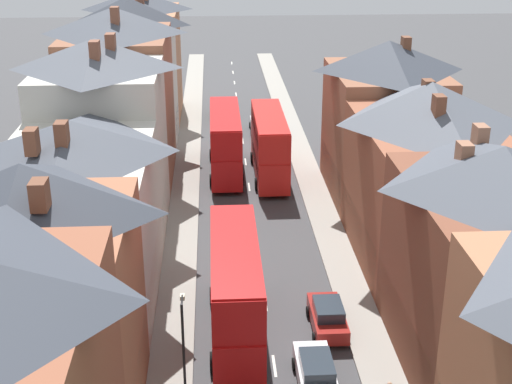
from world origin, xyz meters
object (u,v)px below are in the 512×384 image
object	(u,v)px
double_decker_bus_mid_street	(269,144)
car_parked_right_a	(259,124)
car_parked_left_a	(328,316)
street_lamp	(184,347)
double_decker_bus_lead	(225,141)
car_mid_white	(222,109)
double_decker_bus_far_approaching	(235,289)
car_near_blue	(316,373)
car_near_silver	(272,122)

from	to	relation	value
double_decker_bus_mid_street	car_parked_right_a	bearing A→B (deg)	89.96
car_parked_left_a	street_lamp	xyz separation A→B (m)	(-7.35, -5.94, 2.40)
double_decker_bus_mid_street	street_lamp	distance (m)	29.82
double_decker_bus_lead	car_mid_white	bearing A→B (deg)	89.97
double_decker_bus_far_approaching	car_mid_white	distance (m)	41.52
car_near_blue	street_lamp	world-z (taller)	street_lamp
double_decker_bus_lead	car_near_silver	world-z (taller)	double_decker_bus_lead
car_mid_white	double_decker_bus_far_approaching	bearing A→B (deg)	-90.01
double_decker_bus_mid_street	street_lamp	bearing A→B (deg)	-101.69
car_near_silver	car_parked_right_a	size ratio (longest dim) A/B	1.02
car_near_blue	car_near_silver	size ratio (longest dim) A/B	0.99
car_near_blue	car_mid_white	bearing A→B (deg)	94.47
double_decker_bus_lead	double_decker_bus_far_approaching	xyz separation A→B (m)	(0.00, -24.52, 0.00)
car_near_blue	car_parked_left_a	bearing A→B (deg)	74.95
double_decker_bus_far_approaching	car_near_blue	xyz separation A→B (m)	(3.61, -4.58, -1.99)
double_decker_bus_lead	car_mid_white	size ratio (longest dim) A/B	2.73
car_parked_left_a	car_parked_right_a	world-z (taller)	car_parked_right_a
car_near_blue	car_mid_white	distance (m)	46.20
car_near_blue	car_parked_right_a	world-z (taller)	car_parked_right_a
double_decker_bus_mid_street	double_decker_bus_lead	bearing A→B (deg)	164.29
double_decker_bus_mid_street	car_parked_right_a	xyz separation A→B (m)	(0.01, 12.43, -1.97)
double_decker_bus_mid_street	street_lamp	xyz separation A→B (m)	(-6.04, -29.19, 0.43)
car_near_silver	car_parked_right_a	xyz separation A→B (m)	(-1.30, -0.71, 0.03)
car_parked_right_a	car_parked_left_a	bearing A→B (deg)	-87.91
double_decker_bus_mid_street	car_parked_right_a	world-z (taller)	double_decker_bus_mid_street
double_decker_bus_lead	car_parked_left_a	xyz separation A→B (m)	(4.91, -24.27, -1.98)
double_decker_bus_far_approaching	car_near_blue	world-z (taller)	double_decker_bus_far_approaching
double_decker_bus_far_approaching	car_near_blue	bearing A→B (deg)	-51.79
car_parked_left_a	car_mid_white	xyz separation A→B (m)	(-4.90, 41.22, 0.02)
car_near_blue	car_near_silver	world-z (taller)	car_near_blue
double_decker_bus_far_approaching	street_lamp	distance (m)	6.21
car_parked_left_a	street_lamp	bearing A→B (deg)	-141.05
double_decker_bus_lead	street_lamp	world-z (taller)	street_lamp
car_mid_white	street_lamp	world-z (taller)	street_lamp
double_decker_bus_lead	double_decker_bus_mid_street	size ratio (longest dim) A/B	1.00
double_decker_bus_lead	car_mid_white	distance (m)	17.07
car_near_blue	car_near_silver	bearing A→B (deg)	88.19
double_decker_bus_lead	car_near_blue	xyz separation A→B (m)	(3.61, -29.10, -1.99)
double_decker_bus_mid_street	car_mid_white	xyz separation A→B (m)	(-3.59, 17.97, -1.96)
car_mid_white	street_lamp	bearing A→B (deg)	-92.97
double_decker_bus_mid_street	car_near_silver	bearing A→B (deg)	84.31
double_decker_bus_mid_street	car_mid_white	distance (m)	18.43
car_near_blue	car_near_silver	xyz separation A→B (m)	(1.30, 41.22, -0.02)
double_decker_bus_lead	double_decker_bus_mid_street	xyz separation A→B (m)	(3.60, -1.01, 0.00)
car_near_blue	car_parked_right_a	size ratio (longest dim) A/B	1.00
double_decker_bus_mid_street	double_decker_bus_far_approaching	distance (m)	23.78
double_decker_bus_mid_street	car_parked_left_a	distance (m)	23.37
double_decker_bus_lead	car_parked_left_a	size ratio (longest dim) A/B	2.59
double_decker_bus_lead	double_decker_bus_far_approaching	size ratio (longest dim) A/B	1.00
car_near_blue	car_parked_left_a	distance (m)	5.01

